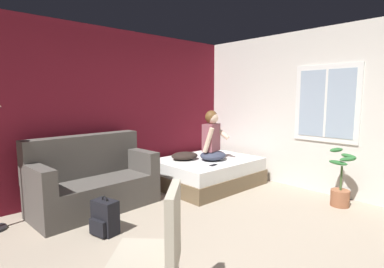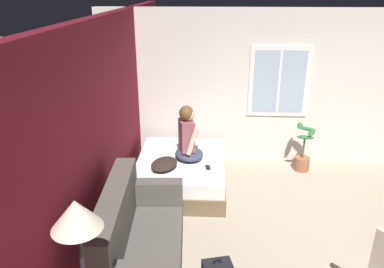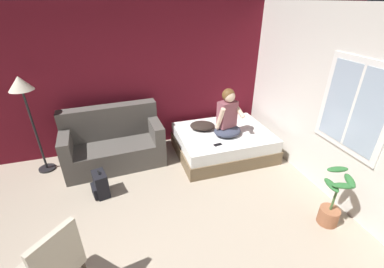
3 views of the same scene
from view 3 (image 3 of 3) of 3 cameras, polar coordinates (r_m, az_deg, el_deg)
name	(u,v)px [view 3 (image 3 of 3)]	position (r m, az deg, el deg)	size (l,w,h in m)	color
wall_back_accent	(112,82)	(5.07, -17.31, 10.96)	(10.93, 0.16, 2.70)	maroon
wall_side_with_window	(384,129)	(3.84, 36.87, 0.97)	(0.19, 7.14, 2.70)	silver
bed	(223,143)	(5.04, 6.89, -1.90)	(1.76, 1.40, 0.48)	brown
couch	(114,144)	(4.87, -16.96, -2.04)	(1.74, 0.92, 1.04)	#514C47
side_chair	(53,263)	(3.00, -28.48, -23.90)	(0.65, 0.65, 0.98)	#382D23
person_seated	(228,117)	(4.68, 7.92, 3.82)	(0.62, 0.57, 0.88)	#383D51
backpack	(100,185)	(4.26, -19.70, -10.56)	(0.29, 0.33, 0.46)	black
throw_pillow	(202,126)	(4.95, 2.34, 1.85)	(0.48, 0.36, 0.14)	#2D231E
cell_phone	(218,145)	(4.46, 5.75, -2.37)	(0.07, 0.14, 0.01)	black
floor_lamp	(23,93)	(4.78, -33.44, 7.54)	(0.36, 0.36, 1.70)	black
potted_plant	(332,206)	(3.98, 28.62, -13.85)	(0.39, 0.37, 0.85)	#995B3D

